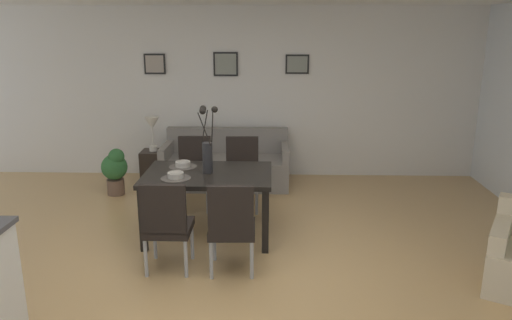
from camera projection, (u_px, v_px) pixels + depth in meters
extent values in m
plane|color=tan|center=(226.00, 269.00, 4.81)|extent=(9.00, 9.00, 0.00)
cube|color=silver|center=(243.00, 93.00, 7.59)|extent=(9.00, 0.10, 2.60)
cube|color=black|center=(208.00, 175.00, 5.41)|extent=(1.40, 0.97, 0.05)
cube|color=black|center=(266.00, 194.00, 5.90)|extent=(0.07, 0.07, 0.69)
cube|color=black|center=(161.00, 193.00, 5.94)|extent=(0.07, 0.07, 0.69)
cube|color=black|center=(265.00, 222.00, 5.08)|extent=(0.07, 0.07, 0.69)
cube|color=black|center=(143.00, 220.00, 5.12)|extent=(0.07, 0.07, 0.69)
cube|color=black|center=(169.00, 228.00, 4.74)|extent=(0.44, 0.44, 0.08)
cube|color=black|center=(163.00, 210.00, 4.48)|extent=(0.42, 0.06, 0.48)
cylinder|color=#9EA0A5|center=(192.00, 242.00, 4.98)|extent=(0.04, 0.04, 0.38)
cylinder|color=#9EA0A5|center=(155.00, 241.00, 4.99)|extent=(0.04, 0.04, 0.38)
cylinder|color=#9EA0A5|center=(186.00, 259.00, 4.61)|extent=(0.04, 0.04, 0.38)
cylinder|color=#9EA0A5|center=(146.00, 258.00, 4.62)|extent=(0.04, 0.04, 0.38)
cube|color=black|center=(194.00, 178.00, 6.30)|extent=(0.45, 0.45, 0.08)
cube|color=black|center=(195.00, 154.00, 6.42)|extent=(0.42, 0.07, 0.48)
cylinder|color=#9EA0A5|center=(177.00, 199.00, 6.18)|extent=(0.04, 0.04, 0.38)
cylinder|color=#9EA0A5|center=(208.00, 199.00, 6.18)|extent=(0.04, 0.04, 0.38)
cylinder|color=#9EA0A5|center=(182.00, 190.00, 6.55)|extent=(0.04, 0.04, 0.38)
cylinder|color=#9EA0A5|center=(210.00, 190.00, 6.55)|extent=(0.04, 0.04, 0.38)
cube|color=black|center=(232.00, 229.00, 4.70)|extent=(0.45, 0.45, 0.08)
cube|color=black|center=(231.00, 211.00, 4.45)|extent=(0.42, 0.07, 0.48)
cylinder|color=#9EA0A5|center=(252.00, 243.00, 4.95)|extent=(0.04, 0.04, 0.38)
cylinder|color=#9EA0A5|center=(214.00, 243.00, 4.95)|extent=(0.04, 0.04, 0.38)
cylinder|color=#9EA0A5|center=(252.00, 260.00, 4.58)|extent=(0.04, 0.04, 0.38)
cylinder|color=#9EA0A5|center=(211.00, 260.00, 4.58)|extent=(0.04, 0.04, 0.38)
cube|color=black|center=(242.00, 178.00, 6.28)|extent=(0.45, 0.45, 0.08)
cube|color=black|center=(242.00, 155.00, 6.39)|extent=(0.42, 0.07, 0.48)
cylinder|color=#9EA0A5|center=(227.00, 200.00, 6.16)|extent=(0.04, 0.04, 0.38)
cylinder|color=#9EA0A5|center=(257.00, 200.00, 6.16)|extent=(0.04, 0.04, 0.38)
cylinder|color=#9EA0A5|center=(228.00, 190.00, 6.52)|extent=(0.04, 0.04, 0.38)
cylinder|color=#9EA0A5|center=(257.00, 190.00, 6.52)|extent=(0.04, 0.04, 0.38)
cylinder|color=#232326|center=(208.00, 158.00, 5.36)|extent=(0.11, 0.11, 0.34)
cylinder|color=black|center=(212.00, 128.00, 5.29)|extent=(0.05, 0.12, 0.37)
sphere|color=black|center=(215.00, 109.00, 5.24)|extent=(0.07, 0.07, 0.07)
cylinder|color=black|center=(205.00, 127.00, 5.33)|extent=(0.08, 0.05, 0.38)
sphere|color=black|center=(203.00, 109.00, 5.30)|extent=(0.07, 0.07, 0.07)
cylinder|color=black|center=(204.00, 129.00, 5.22)|extent=(0.15, 0.06, 0.36)
sphere|color=black|center=(203.00, 111.00, 5.14)|extent=(0.07, 0.07, 0.07)
cylinder|color=#4C4742|center=(176.00, 178.00, 5.20)|extent=(0.32, 0.32, 0.01)
cylinder|color=#B2ADA3|center=(176.00, 175.00, 5.20)|extent=(0.17, 0.17, 0.06)
cylinder|color=gray|center=(176.00, 174.00, 5.19)|extent=(0.13, 0.13, 0.04)
cylinder|color=#4C4742|center=(183.00, 167.00, 5.63)|extent=(0.32, 0.32, 0.01)
cylinder|color=#B2ADA3|center=(183.00, 164.00, 5.62)|extent=(0.17, 0.17, 0.06)
cylinder|color=gray|center=(183.00, 163.00, 5.61)|extent=(0.13, 0.13, 0.04)
cube|color=gray|center=(226.00, 171.00, 7.31)|extent=(1.85, 0.84, 0.42)
cube|color=gray|center=(228.00, 140.00, 7.53)|extent=(1.85, 0.16, 0.38)
cube|color=gray|center=(285.00, 152.00, 7.20)|extent=(0.10, 0.84, 0.20)
cube|color=gray|center=(167.00, 151.00, 7.26)|extent=(0.10, 0.84, 0.20)
cube|color=black|center=(155.00, 168.00, 7.31)|extent=(0.36, 0.36, 0.52)
cylinder|color=beige|center=(153.00, 148.00, 7.23)|extent=(0.12, 0.12, 0.08)
cylinder|color=beige|center=(153.00, 136.00, 7.18)|extent=(0.02, 0.02, 0.30)
cone|color=silver|center=(152.00, 123.00, 7.13)|extent=(0.22, 0.22, 0.18)
cube|color=beige|center=(501.00, 233.00, 4.44)|extent=(0.45, 0.66, 0.18)
cube|color=black|center=(155.00, 64.00, 7.45)|extent=(0.32, 0.02, 0.31)
cube|color=#9E9389|center=(155.00, 64.00, 7.44)|extent=(0.27, 0.01, 0.26)
cube|color=black|center=(226.00, 64.00, 7.42)|extent=(0.37, 0.02, 0.36)
cube|color=gray|center=(226.00, 64.00, 7.41)|extent=(0.32, 0.01, 0.31)
cube|color=black|center=(297.00, 64.00, 7.39)|extent=(0.35, 0.02, 0.29)
cube|color=gray|center=(297.00, 64.00, 7.38)|extent=(0.30, 0.01, 0.24)
cylinder|color=brown|center=(116.00, 187.00, 6.92)|extent=(0.24, 0.24, 0.22)
sphere|color=#2D6633|center=(114.00, 167.00, 6.85)|extent=(0.36, 0.36, 0.36)
sphere|color=#2D6633|center=(116.00, 157.00, 6.77)|extent=(0.22, 0.22, 0.22)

